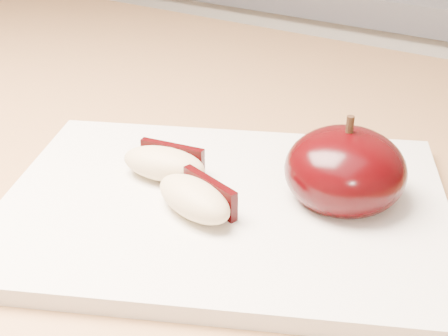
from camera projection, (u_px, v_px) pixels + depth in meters
The scene contains 5 objects.
back_cabinet at pixel (398, 197), 1.29m from camera, with size 2.40×0.62×0.94m.
cutting_board at pixel (224, 207), 0.44m from camera, with size 0.31×0.23×0.01m, color silver.
apple_half at pixel (345, 170), 0.43m from camera, with size 0.11×0.11×0.07m.
apple_wedge_a at pixel (165, 163), 0.46m from camera, with size 0.07×0.04×0.02m.
apple_wedge_b at pixel (196, 198), 0.42m from camera, with size 0.07×0.05×0.02m.
Camera 1 is at (0.29, 0.08, 1.14)m, focal length 50.00 mm.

